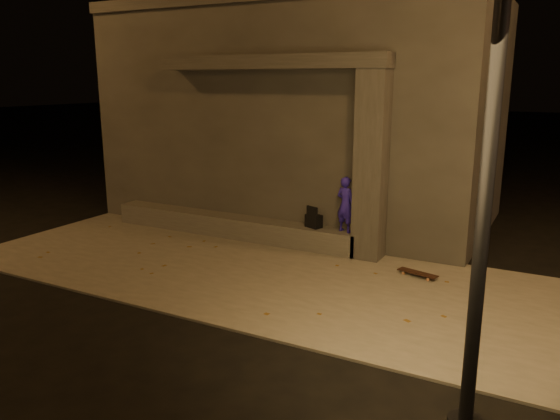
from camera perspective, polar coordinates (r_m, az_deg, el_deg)
The scene contains 9 objects.
ground at distance 8.59m, azimuth -10.46°, elevation -10.37°, with size 120.00×120.00×0.00m, color black.
sidewalk at distance 10.10m, azimuth -3.38°, elevation -6.34°, with size 11.00×4.40×0.04m, color #666259.
building at distance 13.96m, azimuth 2.68°, elevation 10.04°, with size 9.00×5.10×5.22m.
ledge at distance 12.20m, azimuth -5.13°, elevation -1.65°, with size 6.00×0.55×0.45m, color #504E49.
column at distance 10.49m, azimuth 9.53°, elevation 4.53°, with size 0.55×0.55×3.60m, color #383633.
canopy at distance 11.31m, azimuth -0.97°, elevation 15.20°, with size 5.00×0.70×0.28m, color #383633.
skateboarder at distance 10.81m, azimuth 6.86°, elevation 0.58°, with size 0.40×0.27×1.11m, color #291BB4.
backpack at distance 11.16m, azimuth 3.55°, elevation -1.04°, with size 0.38×0.31×0.46m.
skateboard at distance 10.00m, azimuth 14.19°, elevation -6.42°, with size 0.75×0.36×0.08m.
Camera 1 is at (4.99, -6.09, 3.44)m, focal length 35.00 mm.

